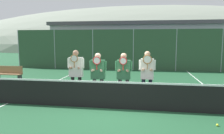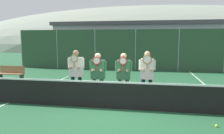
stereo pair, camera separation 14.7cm
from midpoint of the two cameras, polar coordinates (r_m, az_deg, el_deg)
ground_plane at (r=7.30m, az=0.12°, el=-10.85°), size 120.00×120.00×0.00m
hill_distant at (r=61.35m, az=8.19°, el=5.00°), size 108.82×60.46×21.16m
clubhouse_building at (r=24.40m, az=5.96°, el=6.70°), size 18.18×5.50×4.09m
fence_back at (r=16.19m, az=5.32°, el=4.48°), size 18.47×0.06×3.01m
tennis_net at (r=7.16m, az=0.12°, el=-7.26°), size 10.37×0.09×1.01m
court_line_left_sideline at (r=11.25m, az=-17.17°, el=-4.70°), size 0.05×16.00×0.01m
court_line_right_sideline at (r=10.48m, az=24.36°, el=-5.90°), size 0.05×16.00×0.01m
player_leftmost at (r=8.14m, az=-9.90°, el=-0.99°), size 0.63×0.34×1.88m
player_center_left at (r=7.84m, az=-4.22°, el=-1.59°), size 0.63×0.34×1.79m
player_center_right at (r=7.75m, az=2.51°, el=-1.69°), size 0.61×0.34×1.79m
player_rightmost at (r=7.67m, az=8.61°, el=-1.62°), size 0.58×0.34×1.86m
car_far_left at (r=20.03m, az=-10.52°, el=3.28°), size 4.46×2.07×1.84m
car_left_of_center at (r=18.72m, az=4.87°, el=2.97°), size 4.75×1.93×1.74m
car_center at (r=19.21m, az=20.38°, el=2.64°), size 4.04×2.10×1.73m
bench_courtside at (r=12.95m, az=-25.57°, el=-1.54°), size 1.44×0.36×0.85m
tennis_ball_on_court at (r=6.50m, az=25.20°, el=-13.55°), size 0.07×0.07×0.07m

